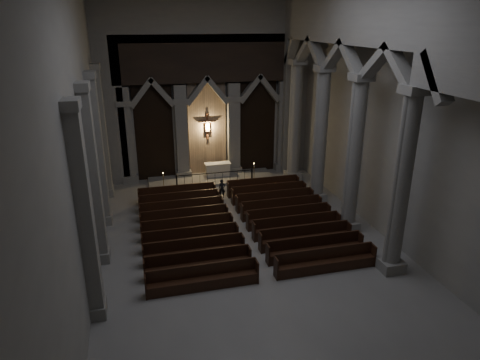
% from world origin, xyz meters
% --- Properties ---
extents(room, '(24.00, 24.10, 12.00)m').
position_xyz_m(room, '(0.00, 0.00, 7.60)').
color(room, gray).
rests_on(room, ground).
extents(sanctuary_wall, '(14.00, 0.77, 12.00)m').
position_xyz_m(sanctuary_wall, '(0.00, 11.54, 6.62)').
color(sanctuary_wall, gray).
rests_on(sanctuary_wall, ground).
extents(right_arcade, '(1.00, 24.00, 12.00)m').
position_xyz_m(right_arcade, '(5.50, 1.33, 7.83)').
color(right_arcade, gray).
rests_on(right_arcade, ground).
extents(left_pilasters, '(0.60, 13.00, 8.03)m').
position_xyz_m(left_pilasters, '(-6.75, 3.50, 3.91)').
color(left_pilasters, gray).
rests_on(left_pilasters, ground).
extents(sanctuary_step, '(8.50, 2.60, 0.15)m').
position_xyz_m(sanctuary_step, '(0.00, 10.60, 0.07)').
color(sanctuary_step, gray).
rests_on(sanctuary_step, ground).
extents(altar, '(1.78, 0.71, 0.91)m').
position_xyz_m(altar, '(0.52, 10.98, 0.61)').
color(altar, silver).
rests_on(altar, sanctuary_step).
extents(altar_rail, '(5.11, 0.09, 1.00)m').
position_xyz_m(altar_rail, '(0.00, 9.30, 0.67)').
color(altar_rail, black).
rests_on(altar_rail, ground).
extents(candle_stand_left, '(0.24, 0.24, 1.41)m').
position_xyz_m(candle_stand_left, '(-3.37, 8.89, 0.38)').
color(candle_stand_left, '#AC8335').
rests_on(candle_stand_left, ground).
extents(candle_stand_right, '(0.26, 0.26, 1.54)m').
position_xyz_m(candle_stand_right, '(2.55, 8.93, 0.42)').
color(candle_stand_right, '#AC8335').
rests_on(candle_stand_right, ground).
extents(pews, '(10.02, 9.68, 1.03)m').
position_xyz_m(pews, '(-0.00, 2.74, 0.34)').
color(pews, black).
rests_on(pews, ground).
extents(worshipper, '(0.49, 0.39, 1.17)m').
position_xyz_m(worshipper, '(0.05, 7.35, 0.58)').
color(worshipper, black).
rests_on(worshipper, ground).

